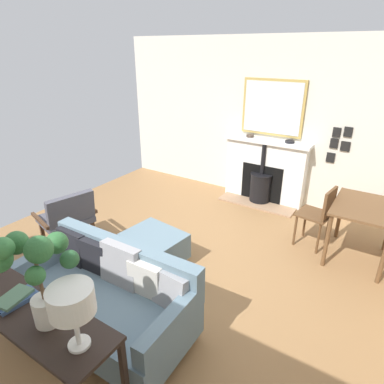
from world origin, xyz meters
TOP-DOWN VIEW (x-y plane):
  - ground_plane at (0.00, 0.00)m, footprint 5.60×5.46m
  - wall_left at (-2.80, 0.00)m, footprint 0.12×5.46m
  - fireplace at (-2.59, 0.19)m, footprint 0.57×1.46m
  - mirror_over_mantel at (-2.71, 0.19)m, footprint 0.04×1.03m
  - mantel_bowl_near at (-2.62, -0.13)m, footprint 0.13×0.13m
  - mantel_bowl_far at (-2.62, 0.56)m, footprint 0.15×0.15m
  - sofa at (0.95, 0.04)m, footprint 0.89×1.74m
  - ottoman at (-0.09, -0.22)m, footprint 0.65×0.76m
  - armchair_accent at (0.24, -1.40)m, footprint 0.79×0.72m
  - console_table at (1.68, 0.04)m, footprint 0.42×1.59m
  - table_lamp_far_end at (1.68, 0.64)m, footprint 0.27×0.27m
  - potted_plant at (1.67, 0.30)m, footprint 0.48×0.43m
  - book_stack at (1.67, -0.06)m, footprint 0.29×0.19m
  - dining_table at (-1.58, 1.87)m, footprint 0.91×0.71m
  - dining_chair_near_fireplace at (-1.57, 1.37)m, footprint 0.45×0.45m
  - photo_gallery_row at (-2.73, 1.27)m, footprint 0.02×0.31m

SIDE VIEW (x-z plane):
  - ground_plane at x=0.00m, z-range -0.01..0.00m
  - ottoman at x=-0.09m, z-range 0.04..0.46m
  - sofa at x=0.95m, z-range -0.05..0.77m
  - armchair_accent at x=0.24m, z-range 0.06..0.89m
  - fireplace at x=-2.59m, z-range -0.06..1.03m
  - dining_chair_near_fireplace at x=-1.57m, z-range 0.09..0.95m
  - dining_table at x=-1.58m, z-range 0.26..1.00m
  - console_table at x=1.68m, z-range 0.30..1.10m
  - book_stack at x=1.67m, z-range 0.79..0.85m
  - mantel_bowl_far at x=-2.62m, z-range 1.09..1.13m
  - mantel_bowl_near at x=-2.62m, z-range 1.09..1.14m
  - table_lamp_far_end at x=1.68m, z-range 0.91..1.35m
  - photo_gallery_row at x=-2.73m, z-range 0.89..1.46m
  - potted_plant at x=1.67m, z-range 0.90..1.62m
  - wall_left at x=-2.80m, z-range 0.00..2.69m
  - mirror_over_mantel at x=-2.71m, z-range 1.15..2.05m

